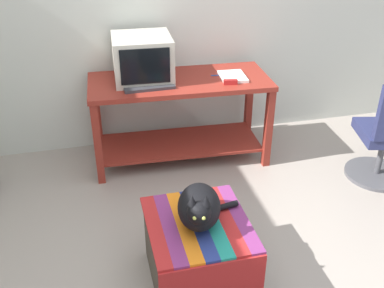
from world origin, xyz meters
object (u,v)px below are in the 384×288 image
at_px(keyboard, 149,87).
at_px(ottoman_with_blanket, 198,251).
at_px(tv_monitor, 142,58).
at_px(cat, 199,207).
at_px(stapler, 230,82).
at_px(desk, 180,105).
at_px(book, 233,76).

xyz_separation_m(keyboard, ottoman_with_blanket, (0.06, -1.33, -0.53)).
bearing_deg(tv_monitor, keyboard, -84.18).
bearing_deg(ottoman_with_blanket, cat, -62.24).
bearing_deg(keyboard, ottoman_with_blanket, -88.92).
height_order(tv_monitor, ottoman_with_blanket, tv_monitor).
distance_m(ottoman_with_blanket, stapler, 1.49).
bearing_deg(tv_monitor, desk, -13.80).
height_order(book, stapler, stapler).
height_order(keyboard, stapler, stapler).
bearing_deg(book, keyboard, -171.19).
distance_m(desk, ottoman_with_blanket, 1.51).
height_order(desk, book, book).
xyz_separation_m(book, cat, (-0.65, -1.40, -0.20)).
relative_size(keyboard, cat, 0.93).
relative_size(keyboard, stapler, 3.64).
xyz_separation_m(desk, tv_monitor, (-0.29, 0.09, 0.41)).
height_order(tv_monitor, keyboard, tv_monitor).
distance_m(desk, stapler, 0.50).
bearing_deg(keyboard, book, 3.21).
relative_size(desk, tv_monitor, 3.09).
height_order(desk, cat, desk).
bearing_deg(tv_monitor, book, -9.21).
bearing_deg(cat, stapler, 79.84).
bearing_deg(desk, stapler, -25.74).
bearing_deg(cat, book, 79.78).
relative_size(desk, book, 5.61).
xyz_separation_m(keyboard, book, (0.71, 0.06, -0.00)).
xyz_separation_m(keyboard, cat, (0.06, -1.34, -0.20)).
xyz_separation_m(tv_monitor, keyboard, (0.01, -0.21, -0.16)).
relative_size(ottoman_with_blanket, stapler, 5.93).
bearing_deg(book, cat, -110.84).
xyz_separation_m(desk, stapler, (0.38, -0.20, 0.25)).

